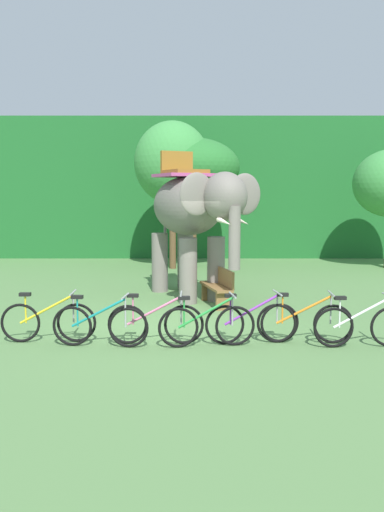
{
  "coord_description": "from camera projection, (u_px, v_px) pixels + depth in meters",
  "views": [
    {
      "loc": [
        0.66,
        -10.7,
        2.65
      ],
      "look_at": [
        0.71,
        1.0,
        1.3
      ],
      "focal_mm": 37.71,
      "sensor_mm": 36.0,
      "label": 1
    }
  ],
  "objects": [
    {
      "name": "ground_plane",
      "position": [
        158.0,
        325.0,
        10.93
      ],
      "size": [
        80.0,
        80.0,
        0.0
      ],
      "primitive_type": "plane",
      "color": "#567F47"
    },
    {
      "name": "foliage_hedge",
      "position": [
        176.0,
        189.0,
        24.88
      ],
      "size": [
        36.0,
        6.0,
        5.79
      ],
      "primitive_type": "cube",
      "color": "#1E6028",
      "rests_on": "ground"
    },
    {
      "name": "tree_center_left",
      "position": [
        170.0,
        163.0,
        18.83
      ],
      "size": [
        2.68,
        2.68,
        5.19
      ],
      "color": "brown",
      "rests_on": "ground"
    },
    {
      "name": "tree_right",
      "position": [
        190.0,
        168.0,
        19.14
      ],
      "size": [
        3.41,
        3.41,
        4.65
      ],
      "color": "brown",
      "rests_on": "ground"
    },
    {
      "name": "elephant",
      "position": [
        190.0,
        212.0,
        13.54
      ],
      "size": [
        3.04,
        4.14,
        3.78
      ],
      "color": "slate",
      "rests_on": "ground"
    },
    {
      "name": "bike_yellow",
      "position": [
        46.0,
        321.0,
        9.62
      ],
      "size": [
        1.71,
        0.52,
        0.92
      ],
      "color": "black",
      "rests_on": "ground"
    },
    {
      "name": "bike_teal",
      "position": [
        98.0,
        325.0,
        9.33
      ],
      "size": [
        1.71,
        0.52,
        0.92
      ],
      "color": "black",
      "rests_on": "ground"
    },
    {
      "name": "bike_pink",
      "position": [
        153.0,
        323.0,
        9.5
      ],
      "size": [
        1.71,
        0.52,
        0.92
      ],
      "color": "black",
      "rests_on": "ground"
    },
    {
      "name": "bike_green",
      "position": [
        205.0,
        325.0,
        9.34
      ],
      "size": [
        1.7,
        0.52,
        0.92
      ],
      "color": "black",
      "rests_on": "ground"
    },
    {
      "name": "bike_purple",
      "position": [
        250.0,
        322.0,
        9.55
      ],
      "size": [
        1.7,
        0.52,
        0.92
      ],
      "color": "black",
      "rests_on": "ground"
    },
    {
      "name": "bike_orange",
      "position": [
        303.0,
        322.0,
        9.57
      ],
      "size": [
        1.71,
        0.52,
        0.92
      ],
      "color": "black",
      "rests_on": "ground"
    },
    {
      "name": "bike_white",
      "position": [
        360.0,
        325.0,
        9.32
      ],
      "size": [
        1.71,
        0.52,
        0.92
      ],
      "color": "black",
      "rests_on": "ground"
    },
    {
      "name": "wooden_bench",
      "position": [
        217.0,
        285.0,
        12.87
      ],
      "size": [
        0.77,
        1.55,
        0.89
      ],
      "color": "brown",
      "rests_on": "ground"
    }
  ]
}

